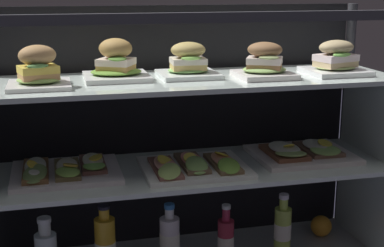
# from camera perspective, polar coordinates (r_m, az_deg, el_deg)

# --- Properties ---
(case_frame) EXTENTS (1.39, 0.46, 0.91)m
(case_frame) POSITION_cam_1_polar(r_m,az_deg,el_deg) (1.97, -0.86, -0.23)
(case_frame) COLOR #333338
(case_frame) RESTS_ON ground
(riser_lower_tier) EXTENTS (1.31, 0.39, 0.33)m
(riser_lower_tier) POSITION_cam_1_polar(r_m,az_deg,el_deg) (1.95, 0.00, -9.47)
(riser_lower_tier) COLOR silver
(riser_lower_tier) RESTS_ON case_base_deck
(shelf_lower_glass) EXTENTS (1.33, 0.40, 0.02)m
(shelf_lower_glass) POSITION_cam_1_polar(r_m,az_deg,el_deg) (1.89, 0.00, -4.63)
(shelf_lower_glass) COLOR silver
(shelf_lower_glass) RESTS_ON riser_lower_tier
(riser_upper_tier) EXTENTS (1.31, 0.39, 0.28)m
(riser_upper_tier) POSITION_cam_1_polar(r_m,az_deg,el_deg) (1.85, 0.00, -0.23)
(riser_upper_tier) COLOR silver
(riser_upper_tier) RESTS_ON shelf_lower_glass
(shelf_upper_glass) EXTENTS (1.33, 0.40, 0.02)m
(shelf_upper_glass) POSITION_cam_1_polar(r_m,az_deg,el_deg) (1.81, 0.00, 4.35)
(shelf_upper_glass) COLOR silver
(shelf_upper_glass) RESTS_ON riser_upper_tier
(plated_roll_sandwich_far_right) EXTENTS (0.18, 0.18, 0.12)m
(plated_roll_sandwich_far_right) POSITION_cam_1_polar(r_m,az_deg,el_deg) (1.71, -15.24, 5.11)
(plated_roll_sandwich_far_right) COLOR white
(plated_roll_sandwich_far_right) RESTS_ON shelf_upper_glass
(plated_roll_sandwich_near_right_corner) EXTENTS (0.20, 0.20, 0.13)m
(plated_roll_sandwich_near_right_corner) POSITION_cam_1_polar(r_m,az_deg,el_deg) (1.80, -7.67, 5.88)
(plated_roll_sandwich_near_right_corner) COLOR white
(plated_roll_sandwich_near_right_corner) RESTS_ON shelf_upper_glass
(plated_roll_sandwich_far_left) EXTENTS (0.19, 0.19, 0.11)m
(plated_roll_sandwich_far_left) POSITION_cam_1_polar(r_m,az_deg,el_deg) (1.83, -0.39, 6.06)
(plated_roll_sandwich_far_left) COLOR white
(plated_roll_sandwich_far_left) RESTS_ON shelf_upper_glass
(plated_roll_sandwich_mid_left) EXTENTS (0.18, 0.18, 0.11)m
(plated_roll_sandwich_mid_left) POSITION_cam_1_polar(r_m,az_deg,el_deg) (1.84, 7.32, 5.93)
(plated_roll_sandwich_mid_left) COLOR white
(plated_roll_sandwich_mid_left) RESTS_ON shelf_upper_glass
(plated_roll_sandwich_mid_right) EXTENTS (0.19, 0.19, 0.11)m
(plated_roll_sandwich_mid_right) POSITION_cam_1_polar(r_m,az_deg,el_deg) (1.95, 14.29, 6.15)
(plated_roll_sandwich_mid_right) COLOR white
(plated_roll_sandwich_mid_right) RESTS_ON shelf_upper_glass
(open_sandwich_tray_mid_right) EXTENTS (0.34, 0.28, 0.06)m
(open_sandwich_tray_mid_right) POSITION_cam_1_polar(r_m,az_deg,el_deg) (1.84, -12.74, -4.57)
(open_sandwich_tray_mid_right) COLOR white
(open_sandwich_tray_mid_right) RESTS_ON shelf_lower_glass
(open_sandwich_tray_near_right_corner) EXTENTS (0.34, 0.29, 0.06)m
(open_sandwich_tray_near_right_corner) POSITION_cam_1_polar(r_m,az_deg,el_deg) (1.84, 0.24, -4.28)
(open_sandwich_tray_near_right_corner) COLOR white
(open_sandwich_tray_near_right_corner) RESTS_ON shelf_lower_glass
(open_sandwich_tray_right_of_center) EXTENTS (0.34, 0.28, 0.07)m
(open_sandwich_tray_right_of_center) POSITION_cam_1_polar(r_m,az_deg,el_deg) (2.02, 11.01, -2.83)
(open_sandwich_tray_right_of_center) COLOR white
(open_sandwich_tray_right_of_center) RESTS_ON shelf_lower_glass
(juice_bottle_front_fourth) EXTENTS (0.07, 0.07, 0.24)m
(juice_bottle_front_fourth) POSITION_cam_1_polar(r_m,az_deg,el_deg) (1.93, -8.73, -12.08)
(juice_bottle_front_fourth) COLOR gold
(juice_bottle_front_fourth) RESTS_ON case_base_deck
(juice_bottle_front_right_end) EXTENTS (0.07, 0.07, 0.23)m
(juice_bottle_front_right_end) POSITION_cam_1_polar(r_m,az_deg,el_deg) (1.96, -2.27, -11.77)
(juice_bottle_front_right_end) COLOR silver
(juice_bottle_front_right_end) RESTS_ON case_base_deck
(juice_bottle_front_second) EXTENTS (0.06, 0.06, 0.20)m
(juice_bottle_front_second) POSITION_cam_1_polar(r_m,az_deg,el_deg) (2.02, 3.39, -11.48)
(juice_bottle_front_second) COLOR #A2293D
(juice_bottle_front_second) RESTS_ON case_base_deck
(juice_bottle_back_right) EXTENTS (0.06, 0.06, 0.23)m
(juice_bottle_back_right) POSITION_cam_1_polar(r_m,az_deg,el_deg) (2.06, 9.12, -10.50)
(juice_bottle_back_right) COLOR #B2CE51
(juice_bottle_back_right) RESTS_ON case_base_deck
(orange_fruit_beside_bottles) EXTENTS (0.08, 0.08, 0.08)m
(orange_fruit_beside_bottles) POSITION_cam_1_polar(r_m,az_deg,el_deg) (2.25, 12.90, -10.04)
(orange_fruit_beside_bottles) COLOR orange
(orange_fruit_beside_bottles) RESTS_ON case_base_deck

